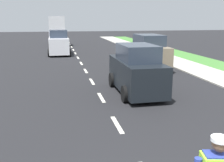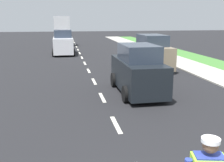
{
  "view_description": "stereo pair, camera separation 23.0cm",
  "coord_description": "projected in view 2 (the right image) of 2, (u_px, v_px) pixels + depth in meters",
  "views": [
    {
      "loc": [
        -1.76,
        -1.94,
        3.26
      ],
      "look_at": [
        0.12,
        7.06,
        1.1
      ],
      "focal_mm": 42.62,
      "sensor_mm": 36.0,
      "label": 1
    },
    {
      "loc": [
        -1.54,
        -1.98,
        3.26
      ],
      "look_at": [
        0.12,
        7.06,
        1.1
      ],
      "focal_mm": 42.62,
      "sensor_mm": 36.0,
      "label": 2
    }
  ],
  "objects": [
    {
      "name": "car_outgoing_ahead",
      "position": [
        138.0,
        71.0,
        11.75
      ],
      "size": [
        1.88,
        4.12,
        2.18
      ],
      "color": "black",
      "rests_on": "ground"
    },
    {
      "name": "car_oncoming_second",
      "position": [
        63.0,
        43.0,
        24.58
      ],
      "size": [
        1.99,
        4.09,
        2.27
      ],
      "color": "silver",
      "rests_on": "ground"
    },
    {
      "name": "car_parked_far",
      "position": [
        151.0,
        53.0,
        17.53
      ],
      "size": [
        1.94,
        4.39,
        2.25
      ],
      "color": "gray",
      "rests_on": "ground"
    },
    {
      "name": "lane_center_line",
      "position": [
        79.0,
        51.0,
        27.04
      ],
      "size": [
        0.14,
        46.4,
        0.01
      ],
      "color": "silver",
      "rests_on": "ground"
    },
    {
      "name": "ground_plane",
      "position": [
        82.0,
        57.0,
        23.02
      ],
      "size": [
        96.0,
        96.0,
        0.0
      ],
      "primitive_type": "plane",
      "color": "black"
    },
    {
      "name": "delivery_truck",
      "position": [
        62.0,
        32.0,
        32.48
      ],
      "size": [
        2.16,
        4.6,
        3.54
      ],
      "color": "silver",
      "rests_on": "ground"
    }
  ]
}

